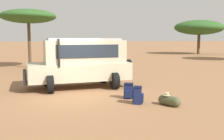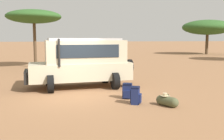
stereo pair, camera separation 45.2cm
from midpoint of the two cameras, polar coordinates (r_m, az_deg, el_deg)
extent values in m
plane|color=#936642|center=(11.18, -8.80, -5.76)|extent=(320.00, 320.00, 0.00)
cube|color=beige|center=(13.09, -8.10, -0.23)|extent=(5.05, 2.34, 0.84)
cube|color=beige|center=(13.05, -7.09, 4.04)|extent=(3.97, 2.13, 1.10)
cube|color=#232D38|center=(12.84, -13.78, 3.62)|extent=(0.20, 1.56, 0.77)
cube|color=#232D38|center=(12.16, -6.25, 4.07)|extent=(2.93, 0.31, 0.60)
cube|color=#232D38|center=(13.93, -7.83, 4.42)|extent=(2.93, 0.31, 0.60)
cube|color=#B7B7B7|center=(13.02, -7.35, 6.67)|extent=(3.57, 2.01, 0.10)
cube|color=black|center=(12.90, -19.38, -1.43)|extent=(0.31, 1.62, 0.56)
cylinder|color=black|center=(11.89, -12.57, 3.64)|extent=(0.10, 0.10, 1.25)
cylinder|color=black|center=(12.01, -14.37, -3.06)|extent=(0.35, 0.82, 0.80)
cylinder|color=black|center=(13.92, -14.96, -1.72)|extent=(0.35, 0.82, 0.80)
cylinder|color=black|center=(12.58, -0.43, -2.39)|extent=(0.35, 0.82, 0.80)
cylinder|color=black|center=(14.42, -2.82, -1.19)|extent=(0.35, 0.82, 0.80)
cylinder|color=black|center=(13.77, 2.56, 0.82)|extent=(0.29, 0.75, 0.74)
cube|color=navy|center=(10.74, 2.42, -4.70)|extent=(0.47, 0.43, 0.55)
cube|color=navy|center=(10.56, 2.32, -5.29)|extent=(0.29, 0.18, 0.31)
cube|color=black|center=(10.68, 2.43, -3.09)|extent=(0.45, 0.44, 0.07)
cylinder|color=black|center=(10.90, 2.95, -4.52)|extent=(0.04, 0.04, 0.47)
cylinder|color=black|center=(10.92, 2.06, -4.50)|extent=(0.04, 0.04, 0.47)
cube|color=navy|center=(9.87, 4.27, -5.65)|extent=(0.42, 0.48, 0.59)
cube|color=navy|center=(9.87, 5.30, -6.11)|extent=(0.20, 0.30, 0.32)
cube|color=black|center=(9.81, 4.29, -3.80)|extent=(0.42, 0.47, 0.07)
cylinder|color=black|center=(9.98, 3.44, -5.51)|extent=(0.04, 0.04, 0.50)
cylinder|color=black|center=(9.81, 3.29, -5.73)|extent=(0.04, 0.04, 0.50)
cylinder|color=#4C5133|center=(9.78, 11.09, -6.59)|extent=(0.60, 0.67, 0.36)
sphere|color=#4C5133|center=(9.94, 9.75, -6.33)|extent=(0.35, 0.35, 0.35)
sphere|color=#4C5133|center=(9.62, 12.49, -6.85)|extent=(0.35, 0.35, 0.35)
torus|color=#2D301E|center=(9.74, 11.12, -5.45)|extent=(0.10, 0.15, 0.16)
cylinder|color=beige|center=(9.79, 10.64, -5.41)|extent=(0.34, 0.34, 0.02)
cylinder|color=beige|center=(9.78, 10.65, -5.13)|extent=(0.17, 0.17, 0.09)
cylinder|color=brown|center=(22.72, -18.08, 5.17)|extent=(0.25, 0.25, 3.71)
ellipsoid|color=#2D5623|center=(22.78, -18.31, 11.04)|extent=(4.47, 4.60, 1.12)
cylinder|color=brown|center=(41.84, 18.05, 5.42)|extent=(0.43, 0.43, 3.05)
ellipsoid|color=#2D5623|center=(41.86, 18.18, 8.79)|extent=(7.57, 6.62, 2.21)
camera|label=1|loc=(0.23, -91.09, -0.13)|focal=42.00mm
camera|label=2|loc=(0.23, 88.91, 0.13)|focal=42.00mm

